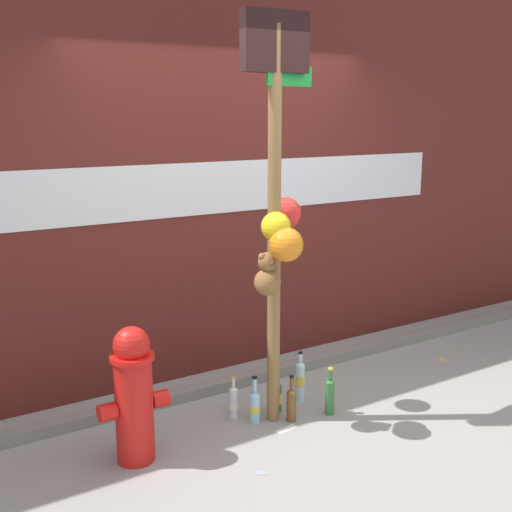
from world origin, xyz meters
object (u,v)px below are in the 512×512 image
bottle_0 (291,403)px  bottle_4 (255,405)px  bottle_5 (277,396)px  bottle_2 (234,402)px  memorial_post (277,198)px  bottle_1 (300,380)px  bottle_3 (330,395)px  fire_hydrant (134,394)px

bottle_0 → bottle_4: 0.25m
bottle_4 → bottle_5: bearing=13.8°
bottle_2 → memorial_post: bearing=-42.1°
bottle_1 → bottle_5: (-0.23, -0.05, -0.05)m
bottle_0 → bottle_3: 0.29m
bottle_1 → bottle_2: size_ratio=1.25×
memorial_post → bottle_0: size_ratio=8.18×
memorial_post → bottle_0: (0.09, -0.05, -1.38)m
memorial_post → bottle_5: memorial_post is taller
bottle_4 → bottle_0: bearing=-27.9°
fire_hydrant → bottle_4: size_ratio=2.58×
memorial_post → fire_hydrant: size_ratio=3.15×
bottle_3 → bottle_5: bottle_3 is taller
bottle_4 → bottle_2: bearing=125.3°
bottle_0 → bottle_1: bottle_1 is taller
memorial_post → bottle_3: memorial_post is taller
memorial_post → bottle_0: bearing=-27.4°
memorial_post → bottle_3: (0.37, -0.11, -1.37)m
fire_hydrant → bottle_0: 1.11m
memorial_post → bottle_1: 1.39m
bottle_2 → fire_hydrant: bearing=-168.3°
bottle_4 → bottle_5: size_ratio=1.13×
bottle_4 → fire_hydrant: bearing=-177.8°
bottle_2 → bottle_4: bottle_4 is taller
bottle_1 → bottle_5: size_ratio=1.31×
fire_hydrant → bottle_2: bearing=11.7°
fire_hydrant → bottle_4: fire_hydrant is taller
bottle_2 → bottle_5: 0.32m
bottle_0 → bottle_1: size_ratio=0.86×
bottle_2 → bottle_4: 0.15m
fire_hydrant → bottle_4: bearing=2.2°
memorial_post → bottle_1: bearing=27.8°
bottle_0 → bottle_1: (0.23, 0.22, 0.03)m
fire_hydrant → bottle_4: (0.85, 0.03, -0.30)m
bottle_1 → bottle_0: bearing=-136.4°
fire_hydrant → bottle_5: 1.12m
memorial_post → bottle_4: (-0.13, 0.07, -1.39)m
fire_hydrant → bottle_1: bearing=5.9°
memorial_post → bottle_2: size_ratio=8.80×
bottle_2 → bottle_4: size_ratio=0.92×
bottle_0 → bottle_4: bottle_4 is taller
fire_hydrant → bottle_2: fire_hydrant is taller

